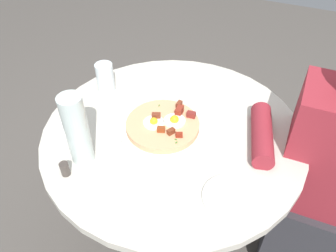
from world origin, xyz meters
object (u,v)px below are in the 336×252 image
at_px(bread_plate, 230,197).
at_px(water_glass, 105,78).
at_px(water_bottle, 77,130).
at_px(salt_shaker, 64,127).
at_px(knife, 139,196).
at_px(dining_table, 173,162).
at_px(person_seated, 326,189).
at_px(pizza_plate, 163,129).
at_px(breakfast_pizza, 163,124).
at_px(fork, 126,197).
at_px(pepper_shaker, 65,169).

height_order(bread_plate, water_glass, water_glass).
relative_size(water_bottle, salt_shaker, 4.48).
relative_size(bread_plate, knife, 0.91).
bearing_deg(salt_shaker, water_bottle, 149.11).
height_order(dining_table, water_glass, water_glass).
bearing_deg(person_seated, water_bottle, 24.94).
bearing_deg(water_bottle, dining_table, -133.41).
bearing_deg(pizza_plate, knife, 99.76).
relative_size(knife, water_bottle, 0.73).
relative_size(pizza_plate, salt_shaker, 5.49).
bearing_deg(water_glass, dining_table, 161.00).
distance_m(breakfast_pizza, fork, 0.31).
bearing_deg(knife, fork, -90.00).
relative_size(bread_plate, water_glass, 1.39).
distance_m(knife, water_bottle, 0.27).
relative_size(breakfast_pizza, water_bottle, 1.03).
xyz_separation_m(person_seated, salt_shaker, (0.90, 0.29, 0.23)).
bearing_deg(breakfast_pizza, water_glass, -22.68).
relative_size(bread_plate, water_bottle, 0.66).
xyz_separation_m(breakfast_pizza, water_bottle, (0.18, 0.22, 0.10)).
relative_size(bread_plate, pepper_shaker, 3.48).
distance_m(pizza_plate, water_bottle, 0.31).
relative_size(pizza_plate, bread_plate, 1.85).
distance_m(pizza_plate, bread_plate, 0.35).
distance_m(fork, pepper_shaker, 0.21).
height_order(breakfast_pizza, water_glass, water_glass).
distance_m(fork, water_bottle, 0.25).
bearing_deg(pizza_plate, water_bottle, 49.96).
xyz_separation_m(knife, salt_shaker, (0.36, -0.14, 0.02)).
height_order(bread_plate, water_bottle, water_bottle).
bearing_deg(fork, pizza_plate, 152.81).
bearing_deg(bread_plate, dining_table, -37.59).
distance_m(pizza_plate, breakfast_pizza, 0.02).
height_order(pizza_plate, water_bottle, water_bottle).
xyz_separation_m(person_seated, water_glass, (0.89, 0.02, 0.27)).
bearing_deg(pizza_plate, pepper_shaker, 56.56).
xyz_separation_m(dining_table, fork, (0.02, 0.32, 0.17)).
bearing_deg(water_bottle, person_seated, -155.06).
bearing_deg(water_glass, pepper_shaker, 103.82).
xyz_separation_m(dining_table, water_bottle, (0.22, 0.23, 0.29)).
relative_size(fork, knife, 1.00).
bearing_deg(breakfast_pizza, bread_plate, 147.14).
xyz_separation_m(dining_table, person_seated, (-0.56, -0.13, -0.04)).
xyz_separation_m(dining_table, knife, (-0.01, 0.30, 0.17)).
distance_m(bread_plate, knife, 0.26).
bearing_deg(bread_plate, water_glass, -27.94).
xyz_separation_m(water_glass, water_bottle, (-0.12, 0.35, 0.06)).
distance_m(dining_table, breakfast_pizza, 0.20).
relative_size(pizza_plate, water_glass, 2.57).
bearing_deg(knife, dining_table, 152.12).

